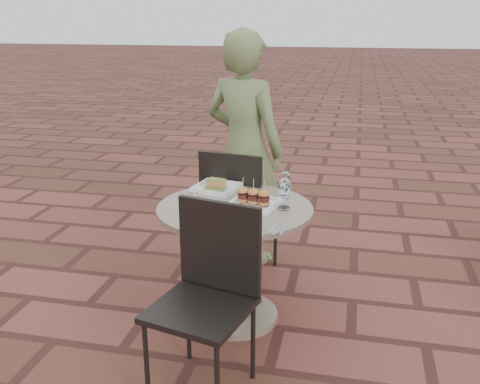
% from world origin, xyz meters
% --- Properties ---
extents(ground, '(60.00, 60.00, 0.00)m').
position_xyz_m(ground, '(0.00, 0.00, 0.00)').
color(ground, brown).
rests_on(ground, ground).
extents(cafe_table, '(0.90, 0.90, 0.73)m').
position_xyz_m(cafe_table, '(-0.29, 0.06, 0.48)').
color(cafe_table, gray).
rests_on(cafe_table, ground).
extents(chair_far, '(0.51, 0.51, 0.93)m').
position_xyz_m(chair_far, '(-0.40, 0.59, 0.55)').
color(chair_far, black).
rests_on(chair_far, ground).
extents(chair_near, '(0.53, 0.53, 0.93)m').
position_xyz_m(chair_near, '(-0.28, -0.53, 0.55)').
color(chair_near, black).
rests_on(chair_near, ground).
extents(diner, '(0.72, 0.60, 1.70)m').
position_xyz_m(diner, '(-0.42, 0.94, 0.85)').
color(diner, '#596939').
rests_on(diner, ground).
extents(plate_salmon, '(0.30, 0.30, 0.07)m').
position_xyz_m(plate_salmon, '(-0.47, 0.33, 0.75)').
color(plate_salmon, white).
rests_on(plate_salmon, cafe_table).
extents(plate_sliders, '(0.31, 0.31, 0.17)m').
position_xyz_m(plate_sliders, '(-0.18, 0.08, 0.77)').
color(plate_sliders, white).
rests_on(plate_sliders, cafe_table).
extents(plate_tuna, '(0.29, 0.29, 0.03)m').
position_xyz_m(plate_tuna, '(-0.28, -0.16, 0.75)').
color(plate_tuna, white).
rests_on(plate_tuna, cafe_table).
extents(wine_glass_right, '(0.07, 0.07, 0.17)m').
position_xyz_m(wine_glass_right, '(-0.01, 0.07, 0.85)').
color(wine_glass_right, white).
rests_on(wine_glass_right, cafe_table).
extents(wine_glass_mid, '(0.07, 0.07, 0.17)m').
position_xyz_m(wine_glass_mid, '(-0.03, 0.27, 0.85)').
color(wine_glass_mid, white).
rests_on(wine_glass_mid, cafe_table).
extents(wine_glass_far, '(0.08, 0.08, 0.18)m').
position_xyz_m(wine_glass_far, '(-0.01, 0.10, 0.86)').
color(wine_glass_far, white).
rests_on(wine_glass_far, cafe_table).
extents(steel_ramekin, '(0.07, 0.07, 0.05)m').
position_xyz_m(steel_ramekin, '(-0.57, 0.15, 0.75)').
color(steel_ramekin, silver).
rests_on(steel_ramekin, cafe_table).
extents(cutlery_set, '(0.10, 0.20, 0.00)m').
position_xyz_m(cutlery_set, '(0.00, -0.22, 0.73)').
color(cutlery_set, silver).
rests_on(cutlery_set, cafe_table).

